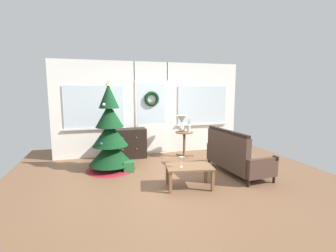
# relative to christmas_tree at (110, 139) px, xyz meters

# --- Properties ---
(ground_plane) EXTENTS (6.76, 6.76, 0.00)m
(ground_plane) POSITION_rel_christmas_tree_xyz_m (1.19, -0.91, -0.72)
(ground_plane) COLOR brown
(back_wall_with_door) EXTENTS (5.20, 0.19, 2.55)m
(back_wall_with_door) POSITION_rel_christmas_tree_xyz_m (1.19, 1.17, 0.57)
(back_wall_with_door) COLOR white
(back_wall_with_door) RESTS_ON ground
(christmas_tree) EXTENTS (1.11, 1.11, 2.00)m
(christmas_tree) POSITION_rel_christmas_tree_xyz_m (0.00, 0.00, 0.00)
(christmas_tree) COLOR #4C331E
(christmas_tree) RESTS_ON ground
(dresser_cabinet) EXTENTS (0.91, 0.46, 0.78)m
(dresser_cabinet) POSITION_rel_christmas_tree_xyz_m (0.52, 0.88, -0.33)
(dresser_cabinet) COLOR black
(dresser_cabinet) RESTS_ON ground
(settee_sofa) EXTENTS (0.82, 1.63, 0.96)m
(settee_sofa) POSITION_rel_christmas_tree_xyz_m (2.54, -0.99, -0.34)
(settee_sofa) COLOR black
(settee_sofa) RESTS_ON ground
(side_table) EXTENTS (0.50, 0.48, 0.68)m
(side_table) POSITION_rel_christmas_tree_xyz_m (1.96, 0.57, -0.23)
(side_table) COLOR brown
(side_table) RESTS_ON ground
(table_lamp) EXTENTS (0.28, 0.28, 0.44)m
(table_lamp) POSITION_rel_christmas_tree_xyz_m (1.90, 0.61, 0.25)
(table_lamp) COLOR silver
(table_lamp) RESTS_ON side_table
(flower_vase) EXTENTS (0.11, 0.10, 0.35)m
(flower_vase) POSITION_rel_christmas_tree_xyz_m (2.06, 0.51, 0.08)
(flower_vase) COLOR beige
(flower_vase) RESTS_ON side_table
(coffee_table) EXTENTS (0.91, 0.64, 0.41)m
(coffee_table) POSITION_rel_christmas_tree_xyz_m (1.34, -1.45, -0.37)
(coffee_table) COLOR brown
(coffee_table) RESTS_ON ground
(wine_glass) EXTENTS (0.08, 0.08, 0.20)m
(wine_glass) POSITION_rel_christmas_tree_xyz_m (1.17, -1.47, -0.16)
(wine_glass) COLOR silver
(wine_glass) RESTS_ON coffee_table
(gift_box) EXTENTS (0.23, 0.21, 0.23)m
(gift_box) POSITION_rel_christmas_tree_xyz_m (0.36, -0.26, -0.60)
(gift_box) COLOR #266633
(gift_box) RESTS_ON ground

